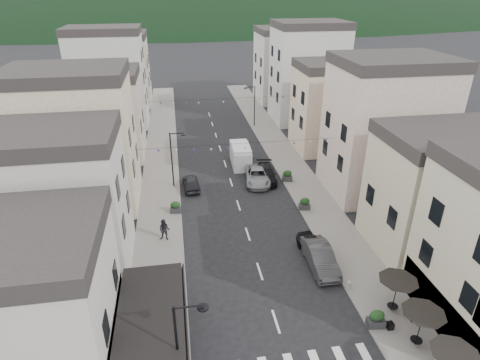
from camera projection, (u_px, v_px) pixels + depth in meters
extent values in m
cube|color=slate|center=(161.00, 164.00, 47.40)|extent=(4.00, 76.00, 0.12)
cube|color=slate|center=(284.00, 156.00, 49.58)|extent=(4.00, 76.00, 0.12)
ellipsoid|color=black|center=(176.00, 12.00, 285.40)|extent=(640.00, 360.00, 70.00)
cube|color=black|center=(151.00, 309.00, 22.14)|extent=(3.60, 7.50, 0.15)
cube|color=black|center=(184.00, 312.00, 22.62)|extent=(0.34, 7.50, 0.99)
cylinder|color=black|center=(181.00, 286.00, 26.19)|extent=(0.10, 0.10, 3.20)
cube|color=#B8B3A8|center=(52.00, 210.00, 28.27)|extent=(10.00, 7.00, 10.00)
cube|color=#262323|center=(34.00, 136.00, 25.83)|extent=(10.20, 7.14, 1.00)
cube|color=#BDA58D|center=(77.00, 145.00, 36.67)|extent=(10.00, 8.00, 12.00)
cube|color=#262323|center=(63.00, 73.00, 33.78)|extent=(10.20, 8.16, 1.00)
cube|color=#AD988C|center=(99.00, 119.00, 47.83)|extent=(10.00, 8.00, 9.50)
cube|color=#262323|center=(91.00, 74.00, 45.50)|extent=(10.20, 8.16, 1.00)
cube|color=#B8B9B3|center=(109.00, 82.00, 57.66)|extent=(10.00, 7.00, 13.00)
cube|color=#262323|center=(102.00, 30.00, 54.55)|extent=(10.20, 7.14, 1.00)
cube|color=#B7AF91|center=(119.00, 72.00, 68.71)|extent=(10.00, 9.00, 11.00)
cube|color=#262323|center=(114.00, 35.00, 66.04)|extent=(10.20, 9.18, 1.00)
cube|color=#B7AF91|center=(442.00, 197.00, 30.95)|extent=(10.00, 7.00, 9.00)
cube|color=#262323|center=(457.00, 136.00, 28.73)|extent=(10.20, 7.14, 1.00)
cube|color=#AD988C|center=(383.00, 133.00, 39.02)|extent=(10.00, 8.00, 12.50)
cube|color=#262323|center=(395.00, 61.00, 36.02)|extent=(10.20, 8.16, 1.00)
cube|color=#BDA58D|center=(336.00, 110.00, 50.18)|extent=(10.00, 7.00, 10.00)
cube|color=#262323|center=(341.00, 65.00, 47.73)|extent=(10.20, 7.14, 1.00)
cube|color=#B8B9B3|center=(307.00, 76.00, 60.01)|extent=(10.00, 8.00, 13.50)
cube|color=#262323|center=(311.00, 24.00, 56.78)|extent=(10.20, 8.16, 1.00)
cube|color=#B8B3A8|center=(286.00, 68.00, 71.06)|extent=(10.00, 9.00, 11.50)
cube|color=#262323|center=(288.00, 30.00, 68.28)|extent=(10.20, 9.18, 1.00)
cone|color=black|center=(454.00, 357.00, 20.30)|extent=(2.50, 2.50, 0.55)
cylinder|color=black|center=(419.00, 330.00, 23.27)|extent=(0.06, 0.06, 2.30)
cone|color=black|center=(423.00, 316.00, 22.78)|extent=(2.50, 2.50, 0.55)
cylinder|color=black|center=(416.00, 340.00, 23.61)|extent=(0.70, 0.70, 0.04)
cylinder|color=black|center=(395.00, 297.00, 25.74)|extent=(0.06, 0.06, 2.30)
cone|color=black|center=(398.00, 283.00, 25.25)|extent=(2.50, 2.50, 0.55)
cylinder|color=black|center=(393.00, 306.00, 26.09)|extent=(0.70, 0.70, 0.04)
cylinder|color=black|center=(178.00, 353.00, 19.78)|extent=(0.14, 0.14, 6.00)
cylinder|color=black|center=(189.00, 307.00, 18.59)|extent=(1.40, 0.10, 0.10)
cylinder|color=black|center=(203.00, 307.00, 18.75)|extent=(0.56, 0.56, 0.08)
cylinder|color=black|center=(172.00, 161.00, 40.99)|extent=(0.14, 0.14, 6.00)
cylinder|color=black|center=(177.00, 133.00, 39.81)|extent=(1.40, 0.10, 0.10)
cylinder|color=black|center=(183.00, 134.00, 39.97)|extent=(0.56, 0.56, 0.08)
cylinder|color=black|center=(254.00, 107.00, 58.68)|extent=(0.14, 0.14, 6.00)
cylinder|color=black|center=(250.00, 87.00, 57.29)|extent=(1.40, 0.10, 0.10)
cylinder|color=black|center=(246.00, 88.00, 57.26)|extent=(0.56, 0.56, 0.08)
cylinder|color=gray|center=(186.00, 328.00, 24.52)|extent=(0.26, 0.26, 0.60)
cylinder|color=gray|center=(184.00, 294.00, 27.17)|extent=(0.26, 0.26, 0.60)
cylinder|color=gray|center=(349.00, 285.00, 27.95)|extent=(0.26, 0.26, 0.60)
cylinder|color=black|center=(237.00, 144.00, 37.01)|extent=(19.00, 0.02, 0.02)
cone|color=beige|center=(141.00, 151.00, 35.83)|extent=(0.28, 0.28, 0.24)
cone|color=navy|center=(159.00, 151.00, 36.10)|extent=(0.28, 0.28, 0.24)
cone|color=beige|center=(176.00, 151.00, 36.36)|extent=(0.28, 0.28, 0.24)
cone|color=navy|center=(194.00, 151.00, 36.62)|extent=(0.28, 0.28, 0.24)
cone|color=beige|center=(211.00, 150.00, 36.87)|extent=(0.28, 0.28, 0.24)
cone|color=navy|center=(228.00, 149.00, 37.11)|extent=(0.28, 0.28, 0.24)
cone|color=beige|center=(245.00, 148.00, 37.34)|extent=(0.28, 0.28, 0.24)
cone|color=navy|center=(262.00, 147.00, 37.56)|extent=(0.28, 0.28, 0.24)
cone|color=beige|center=(278.00, 145.00, 37.78)|extent=(0.28, 0.28, 0.24)
cone|color=navy|center=(294.00, 144.00, 37.98)|extent=(0.28, 0.28, 0.24)
cone|color=beige|center=(310.00, 142.00, 38.17)|extent=(0.28, 0.28, 0.24)
cone|color=navy|center=(326.00, 140.00, 38.36)|extent=(0.28, 0.28, 0.24)
cylinder|color=black|center=(217.00, 99.00, 51.15)|extent=(19.00, 0.02, 0.02)
cone|color=beige|center=(148.00, 103.00, 49.97)|extent=(0.28, 0.28, 0.24)
cone|color=navy|center=(161.00, 103.00, 50.24)|extent=(0.28, 0.28, 0.24)
cone|color=beige|center=(174.00, 104.00, 50.50)|extent=(0.28, 0.28, 0.24)
cone|color=navy|center=(186.00, 103.00, 50.76)|extent=(0.28, 0.28, 0.24)
cone|color=beige|center=(199.00, 103.00, 51.01)|extent=(0.28, 0.28, 0.24)
cone|color=navy|center=(211.00, 103.00, 51.26)|extent=(0.28, 0.28, 0.24)
cone|color=beige|center=(223.00, 102.00, 51.49)|extent=(0.28, 0.28, 0.24)
cone|color=navy|center=(236.00, 102.00, 51.71)|extent=(0.28, 0.28, 0.24)
cone|color=beige|center=(248.00, 101.00, 51.92)|extent=(0.28, 0.28, 0.24)
cone|color=navy|center=(260.00, 100.00, 52.12)|extent=(0.28, 0.28, 0.24)
cone|color=beige|center=(271.00, 99.00, 52.32)|extent=(0.28, 0.28, 0.24)
cone|color=navy|center=(283.00, 97.00, 52.51)|extent=(0.28, 0.28, 0.24)
imported|color=black|center=(314.00, 248.00, 31.44)|extent=(2.07, 4.19, 1.37)
imported|color=#353437|center=(320.00, 257.00, 30.15)|extent=(1.76, 4.98, 1.64)
imported|color=gray|center=(257.00, 176.00, 42.97)|extent=(3.17, 5.68, 1.50)
imported|color=black|center=(266.00, 174.00, 43.43)|extent=(2.62, 5.23, 1.46)
imported|color=black|center=(191.00, 183.00, 41.62)|extent=(1.84, 4.10, 1.37)
cube|color=silver|center=(240.00, 155.00, 47.12)|extent=(2.31, 5.32, 2.18)
cube|color=silver|center=(241.00, 148.00, 46.03)|extent=(2.18, 3.58, 0.55)
cylinder|color=black|center=(235.00, 168.00, 45.59)|extent=(0.31, 0.78, 0.76)
cylinder|color=black|center=(250.00, 167.00, 45.78)|extent=(0.31, 0.78, 0.76)
cylinder|color=black|center=(232.00, 155.00, 49.09)|extent=(0.31, 0.78, 0.76)
cylinder|color=black|center=(246.00, 154.00, 49.27)|extent=(0.31, 0.78, 0.76)
imported|color=black|center=(166.00, 299.00, 25.89)|extent=(0.71, 0.53, 1.77)
imported|color=black|center=(164.00, 230.00, 33.01)|extent=(1.09, 0.95, 1.91)
cube|color=#2E2F31|center=(156.00, 285.00, 28.08)|extent=(1.03, 0.71, 0.47)
ellipsoid|color=black|center=(155.00, 279.00, 27.85)|extent=(0.82, 0.52, 0.60)
cube|color=#2D2C2F|center=(176.00, 210.00, 37.26)|extent=(1.10, 0.73, 0.51)
ellipsoid|color=black|center=(175.00, 205.00, 37.01)|extent=(0.90, 0.57, 0.66)
cube|color=#29292B|center=(376.00, 323.00, 24.93)|extent=(1.16, 0.74, 0.55)
ellipsoid|color=black|center=(377.00, 316.00, 24.66)|extent=(0.96, 0.61, 0.70)
cube|color=#313133|center=(304.00, 207.00, 37.81)|extent=(1.15, 0.78, 0.53)
ellipsoid|color=black|center=(305.00, 201.00, 37.55)|extent=(0.93, 0.59, 0.68)
cube|color=#2F3032|center=(287.00, 178.00, 43.22)|extent=(1.20, 0.83, 0.54)
ellipsoid|color=black|center=(287.00, 173.00, 42.96)|extent=(0.96, 0.61, 0.70)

